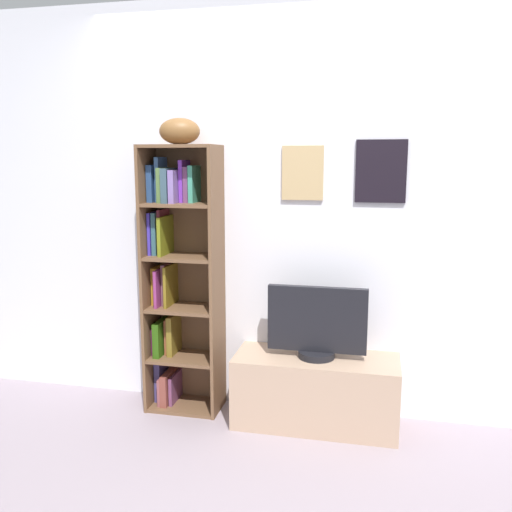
{
  "coord_description": "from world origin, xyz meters",
  "views": [
    {
      "loc": [
        0.53,
        -2.23,
        1.61
      ],
      "look_at": [
        -0.16,
        0.85,
        1.05
      ],
      "focal_mm": 38.31,
      "sensor_mm": 36.0,
      "label": 1
    }
  ],
  "objects_px": {
    "bookshelf": "(177,276)",
    "football": "(180,131)",
    "tv_stand": "(316,391)",
    "television": "(317,324)"
  },
  "relations": [
    {
      "from": "bookshelf",
      "to": "football",
      "type": "distance_m",
      "value": 0.91
    },
    {
      "from": "bookshelf",
      "to": "football",
      "type": "relative_size",
      "value": 6.91
    },
    {
      "from": "bookshelf",
      "to": "tv_stand",
      "type": "relative_size",
      "value": 1.72
    },
    {
      "from": "football",
      "to": "bookshelf",
      "type": "bearing_deg",
      "value": 148.09
    },
    {
      "from": "bookshelf",
      "to": "tv_stand",
      "type": "bearing_deg",
      "value": -5.42
    },
    {
      "from": "tv_stand",
      "to": "football",
      "type": "bearing_deg",
      "value": 176.34
    },
    {
      "from": "tv_stand",
      "to": "bookshelf",
      "type": "bearing_deg",
      "value": 174.58
    },
    {
      "from": "bookshelf",
      "to": "television",
      "type": "distance_m",
      "value": 0.94
    },
    {
      "from": "bookshelf",
      "to": "tv_stand",
      "type": "distance_m",
      "value": 1.12
    },
    {
      "from": "tv_stand",
      "to": "television",
      "type": "bearing_deg",
      "value": 90.0
    }
  ]
}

